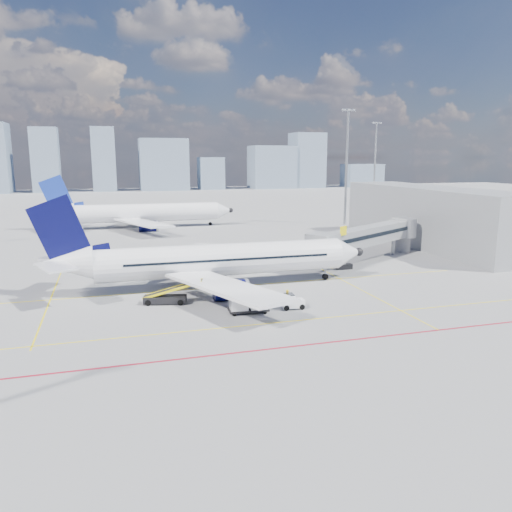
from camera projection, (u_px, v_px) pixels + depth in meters
The scene contains 13 objects.
ground at pixel (250, 305), 51.49m from camera, with size 420.00×420.00×0.00m, color gray.
apron_markings at pixel (255, 317), 47.65m from camera, with size 90.00×35.12×0.01m.
jet_bridge at pixel (372, 236), 73.20m from camera, with size 23.55×15.78×6.30m.
terminal_block at pixel (431, 216), 86.07m from camera, with size 10.00×42.00×10.00m.
floodlight_mast_ne at pixel (347, 164), 111.15m from camera, with size 3.20×0.61×25.45m.
floodlight_mast_far at pixel (375, 162), 151.57m from camera, with size 3.20×0.61×25.45m.
distant_skyline at pixel (133, 164), 227.45m from camera, with size 256.91×15.40×29.35m.
main_aircraft at pixel (209, 261), 57.83m from camera, with size 38.86×33.86×11.32m.
second_aircraft at pixel (140, 213), 107.54m from camera, with size 40.47×35.25×11.79m.
baggage_tug at pixel (292, 302), 50.24m from camera, with size 2.32×1.51×1.55m.
cargo_dolly at pixel (248, 301), 48.77m from camera, with size 4.01×2.00×2.14m.
belt_loader at pixel (167, 297), 52.01m from camera, with size 6.36×2.91×2.56m.
ramp_worker at pixel (288, 298), 50.83m from camera, with size 0.66×0.44×1.82m, color gold.
Camera 1 is at (-13.39, -47.68, 15.01)m, focal length 35.00 mm.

